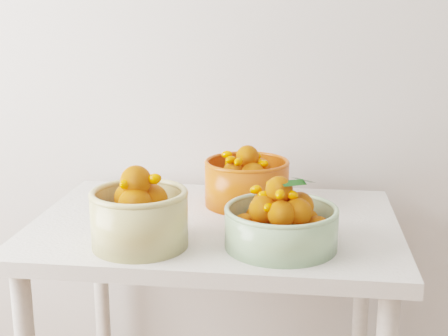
{
  "coord_description": "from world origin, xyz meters",
  "views": [
    {
      "loc": [
        -0.05,
        -0.02,
        1.32
      ],
      "look_at": [
        -0.25,
        1.53,
        0.92
      ],
      "focal_mm": 50.0,
      "sensor_mm": 36.0,
      "label": 1
    }
  ],
  "objects": [
    {
      "name": "table",
      "position": [
        -0.28,
        1.6,
        0.65
      ],
      "size": [
        1.0,
        0.7,
        0.75
      ],
      "color": "silver",
      "rests_on": "ground"
    },
    {
      "name": "bowl_cream",
      "position": [
        -0.44,
        1.39,
        0.83
      ],
      "size": [
        0.26,
        0.26,
        0.21
      ],
      "rotation": [
        0.0,
        0.0,
        0.11
      ],
      "color": "tan",
      "rests_on": "table"
    },
    {
      "name": "bowl_green",
      "position": [
        -0.1,
        1.43,
        0.81
      ],
      "size": [
        0.29,
        0.29,
        0.18
      ],
      "rotation": [
        0.0,
        0.0,
        0.05
      ],
      "color": "#90B485",
      "rests_on": "table"
    },
    {
      "name": "bowl_orange",
      "position": [
        -0.21,
        1.76,
        0.82
      ],
      "size": [
        0.26,
        0.26,
        0.18
      ],
      "rotation": [
        0.0,
        0.0,
        -0.02
      ],
      "color": "#CE3F0E",
      "rests_on": "table"
    }
  ]
}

